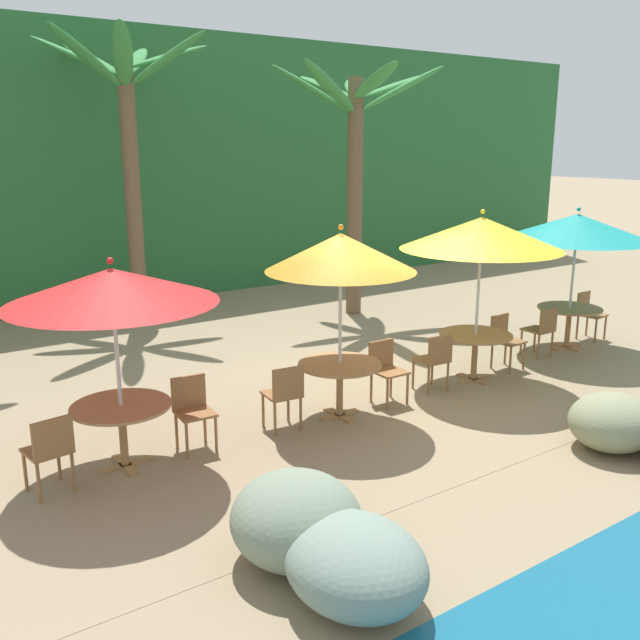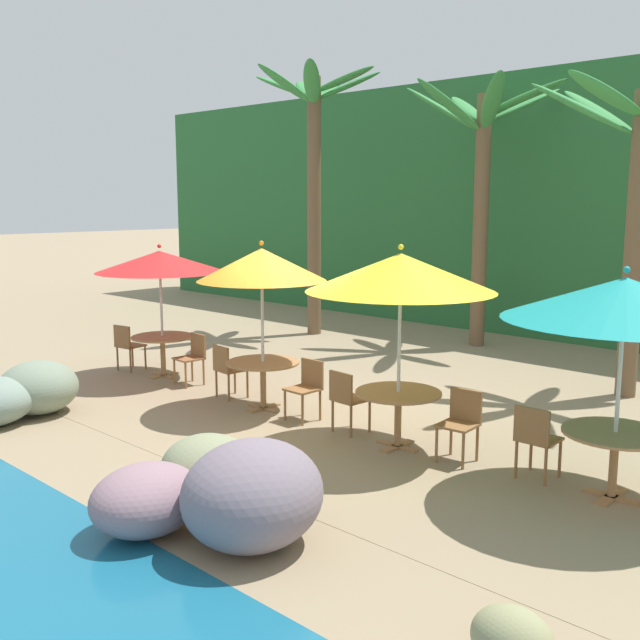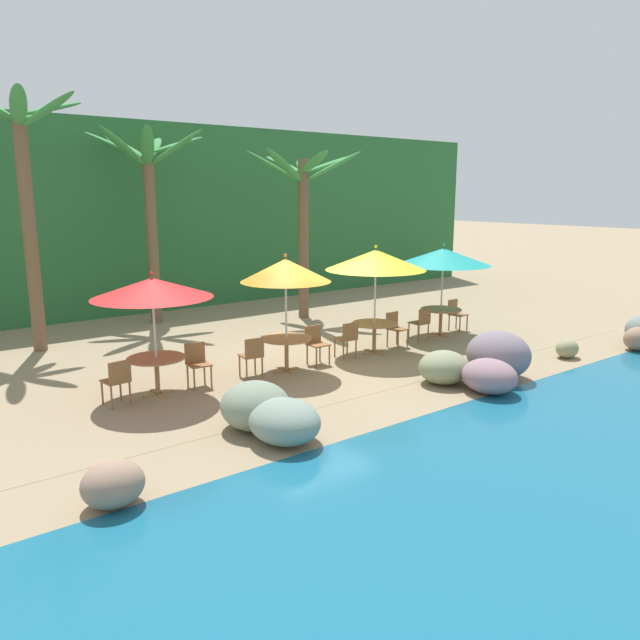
% 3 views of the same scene
% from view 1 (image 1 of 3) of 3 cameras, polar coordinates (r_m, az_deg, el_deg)
% --- Properties ---
extents(ground_plane, '(120.00, 120.00, 0.00)m').
position_cam_1_polar(ground_plane, '(10.03, 4.13, -6.37)').
color(ground_plane, '#937F60').
extents(terrace_deck, '(18.00, 5.20, 0.01)m').
position_cam_1_polar(terrace_deck, '(10.03, 4.13, -6.35)').
color(terrace_deck, '#937F60').
rests_on(terrace_deck, ground).
extents(foliage_backdrop, '(28.00, 2.40, 6.00)m').
position_cam_1_polar(foliage_backdrop, '(17.33, -15.13, 12.05)').
color(foliage_backdrop, '#286633').
rests_on(foliage_backdrop, ground).
extents(rock_seawall, '(17.27, 2.96, 1.00)m').
position_cam_1_polar(rock_seawall, '(8.00, 20.91, -9.91)').
color(rock_seawall, gray).
rests_on(rock_seawall, ground).
extents(umbrella_red, '(2.25, 2.25, 2.38)m').
position_cam_1_polar(umbrella_red, '(7.65, -16.69, 2.69)').
color(umbrella_red, silver).
rests_on(umbrella_red, ground).
extents(dining_table_red, '(1.10, 1.10, 0.74)m').
position_cam_1_polar(dining_table_red, '(8.05, -15.95, -7.53)').
color(dining_table_red, '#A37547').
rests_on(dining_table_red, ground).
extents(chair_red_seaward, '(0.45, 0.46, 0.87)m').
position_cam_1_polar(chair_red_seaward, '(8.40, -10.42, -7.03)').
color(chair_red_seaward, olive).
rests_on(chair_red_seaward, ground).
extents(chair_red_inland, '(0.48, 0.48, 0.87)m').
position_cam_1_polar(chair_red_inland, '(7.70, -21.26, -9.81)').
color(chair_red_inland, olive).
rests_on(chair_red_inland, ground).
extents(umbrella_orange, '(1.93, 1.93, 2.56)m').
position_cam_1_polar(umbrella_orange, '(8.77, 1.70, 5.56)').
color(umbrella_orange, silver).
rests_on(umbrella_orange, ground).
extents(dining_table_orange, '(1.10, 1.10, 0.74)m').
position_cam_1_polar(dining_table_orange, '(9.15, 1.63, -4.32)').
color(dining_table_orange, '#A37547').
rests_on(dining_table_orange, ground).
extents(chair_orange_seaward, '(0.43, 0.43, 0.87)m').
position_cam_1_polar(chair_orange_seaward, '(9.74, 5.40, -3.83)').
color(chair_orange_seaward, olive).
rests_on(chair_orange_seaward, ground).
extents(chair_orange_inland, '(0.46, 0.47, 0.87)m').
position_cam_1_polar(chair_orange_inland, '(8.73, -2.92, -5.96)').
color(chair_orange_inland, olive).
rests_on(chair_orange_inland, ground).
extents(umbrella_yellow, '(2.38, 2.38, 2.61)m').
position_cam_1_polar(umbrella_yellow, '(10.47, 13.11, 6.93)').
color(umbrella_yellow, silver).
rests_on(umbrella_yellow, ground).
extents(dining_table_yellow, '(1.10, 1.10, 0.74)m').
position_cam_1_polar(dining_table_yellow, '(10.79, 12.62, -1.75)').
color(dining_table_yellow, '#A37547').
rests_on(dining_table_yellow, ground).
extents(chair_yellow_seaward, '(0.45, 0.46, 0.87)m').
position_cam_1_polar(chair_yellow_seaward, '(11.53, 14.87, -1.38)').
color(chair_yellow_seaward, olive).
rests_on(chair_yellow_seaward, ground).
extents(chair_yellow_inland, '(0.45, 0.46, 0.87)m').
position_cam_1_polar(chair_yellow_inland, '(10.21, 9.41, -3.10)').
color(chair_yellow_inland, olive).
rests_on(chair_yellow_inland, ground).
extents(umbrella_teal, '(2.48, 2.48, 2.48)m').
position_cam_1_polar(umbrella_teal, '(12.71, 20.34, 7.16)').
color(umbrella_teal, silver).
rests_on(umbrella_teal, ground).
extents(dining_table_teal, '(1.10, 1.10, 0.74)m').
position_cam_1_polar(dining_table_teal, '(12.97, 19.76, 0.44)').
color(dining_table_teal, '#A37547').
rests_on(dining_table_teal, ground).
extents(chair_teal_seaward, '(0.47, 0.47, 0.87)m').
position_cam_1_polar(chair_teal_seaward, '(13.77, 21.12, 0.65)').
color(chair_teal_seaward, olive).
rests_on(chair_teal_seaward, ground).
extents(chair_teal_inland, '(0.42, 0.43, 0.87)m').
position_cam_1_polar(chair_teal_inland, '(12.27, 17.75, -0.65)').
color(chair_teal_inland, olive).
rests_on(chair_teal_inland, ground).
extents(palm_tree_second, '(3.42, 3.34, 5.57)m').
position_cam_1_polar(palm_tree_second, '(14.38, -15.55, 15.17)').
color(palm_tree_second, brown).
rests_on(palm_tree_second, ground).
extents(palm_tree_third, '(3.49, 3.58, 5.05)m').
position_cam_1_polar(palm_tree_third, '(14.54, 2.92, 14.44)').
color(palm_tree_third, brown).
rests_on(palm_tree_third, ground).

